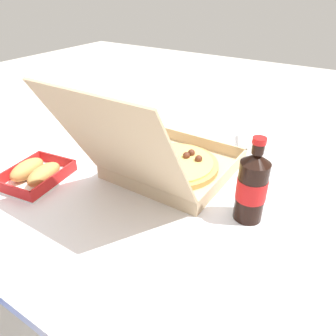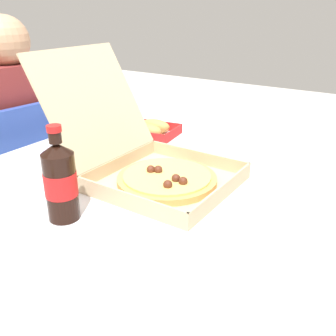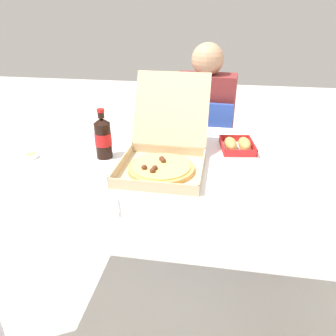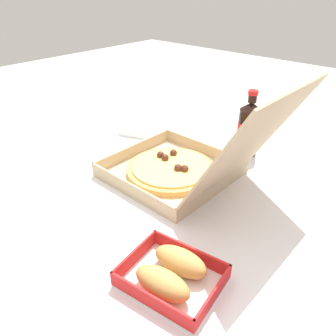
{
  "view_description": "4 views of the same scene",
  "coord_description": "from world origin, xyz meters",
  "views": [
    {
      "loc": [
        -0.47,
        0.69,
        1.25
      ],
      "look_at": [
        -0.04,
        0.01,
        0.76
      ],
      "focal_mm": 33.64,
      "sensor_mm": 36.0,
      "label": 1
    },
    {
      "loc": [
        -0.81,
        -0.57,
        1.18
      ],
      "look_at": [
        -0.01,
        -0.04,
        0.76
      ],
      "focal_mm": 40.57,
      "sensor_mm": 36.0,
      "label": 2
    },
    {
      "loc": [
        0.19,
        -1.22,
        1.34
      ],
      "look_at": [
        -0.0,
        -0.04,
        0.74
      ],
      "focal_mm": 34.7,
      "sensor_mm": 36.0,
      "label": 3
    },
    {
      "loc": [
        0.63,
        0.53,
        1.26
      ],
      "look_at": [
        -0.01,
        -0.05,
        0.75
      ],
      "focal_mm": 35.21,
      "sensor_mm": 36.0,
      "label": 4
    }
  ],
  "objects": [
    {
      "name": "diner_person",
      "position": [
        0.1,
        0.83,
        0.69
      ],
      "size": [
        0.37,
        0.42,
        1.15
      ],
      "color": "#333847",
      "rests_on": "ground_plane"
    },
    {
      "name": "napkin_pile",
      "position": [
        -0.18,
        -0.36,
        0.73
      ],
      "size": [
        0.14,
        0.14,
        0.02
      ],
      "primitive_type": "cube",
      "rotation": [
        0.0,
        0.0,
        0.39
      ],
      "color": "white",
      "rests_on": "dining_table"
    },
    {
      "name": "dining_table",
      "position": [
        0.0,
        0.0,
        0.66
      ],
      "size": [
        1.43,
        1.07,
        0.72
      ],
      "color": "white",
      "rests_on": "ground_plane"
    },
    {
      "name": "paper_menu",
      "position": [
        0.51,
        -0.15,
        0.73
      ],
      "size": [
        0.23,
        0.19,
        0.0
      ],
      "primitive_type": "cube",
      "rotation": [
        0.0,
        0.0,
        0.19
      ],
      "color": "white",
      "rests_on": "dining_table"
    },
    {
      "name": "pizza_box_open",
      "position": [
        -0.03,
        0.0,
        0.78
      ],
      "size": [
        0.35,
        0.52,
        0.34
      ],
      "color": "tan",
      "rests_on": "dining_table"
    },
    {
      "name": "cola_bottle",
      "position": [
        -0.31,
        0.05,
        0.82
      ],
      "size": [
        0.07,
        0.07,
        0.22
      ],
      "color": "black",
      "rests_on": "dining_table"
    },
    {
      "name": "bread_side_box",
      "position": [
        0.28,
        0.23,
        0.75
      ],
      "size": [
        0.18,
        0.21,
        0.06
      ],
      "color": "white",
      "rests_on": "dining_table"
    },
    {
      "name": "chair",
      "position": [
        0.1,
        0.77,
        0.48
      ],
      "size": [
        0.43,
        0.43,
        0.83
      ],
      "color": "#2D4CAD",
      "rests_on": "ground_plane"
    }
  ]
}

